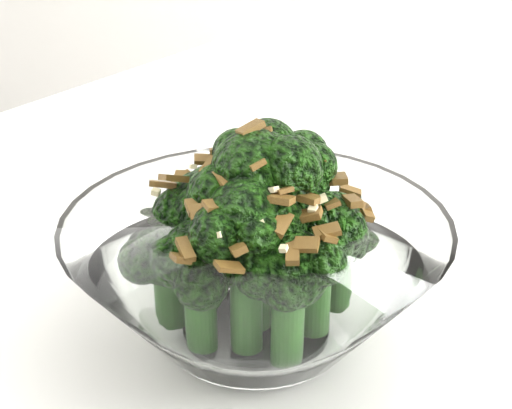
# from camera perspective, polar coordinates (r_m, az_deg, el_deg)

# --- Properties ---
(table) EXTENTS (1.42, 1.22, 0.75)m
(table) POSITION_cam_1_polar(r_m,az_deg,el_deg) (0.65, 18.14, -9.84)
(table) COLOR white
(table) RESTS_ON ground
(broccoli_dish) EXTENTS (0.23, 0.23, 0.15)m
(broccoli_dish) POSITION_cam_1_polar(r_m,az_deg,el_deg) (0.48, 0.01, -4.62)
(broccoli_dish) COLOR white
(broccoli_dish) RESTS_ON table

